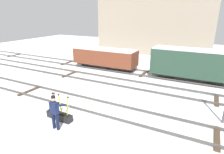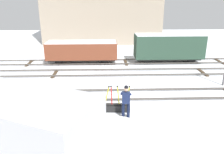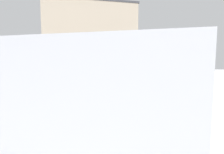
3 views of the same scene
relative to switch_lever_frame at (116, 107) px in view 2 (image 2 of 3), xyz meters
The scene contains 9 objects.
ground_plane 2.39m from the switch_lever_frame, 53.90° to the left, with size 60.00×60.00×0.00m, color silver.
track_main_line 2.38m from the switch_lever_frame, 53.90° to the left, with size 44.00×1.94×0.18m.
track_siding_near 6.42m from the switch_lever_frame, 77.38° to the left, with size 44.00×1.94×0.18m.
track_siding_far 9.52m from the switch_lever_frame, 81.53° to the left, with size 44.00×1.94×0.18m.
switch_lever_frame is the anchor object (origin of this frame).
rail_worker 1.13m from the switch_lever_frame, 57.33° to the right, with size 0.56×0.65×1.75m.
delivery_truck 5.79m from the switch_lever_frame, 114.52° to the right, with size 6.43×4.46×3.02m.
freight_car_near_switch 9.81m from the switch_lever_frame, 105.34° to the left, with size 6.27×1.98×1.99m.
freight_car_far_end 10.86m from the switch_lever_frame, 60.74° to the left, with size 6.15×1.93×2.60m.
Camera 2 is at (-1.96, -12.69, 5.69)m, focal length 36.54 mm.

